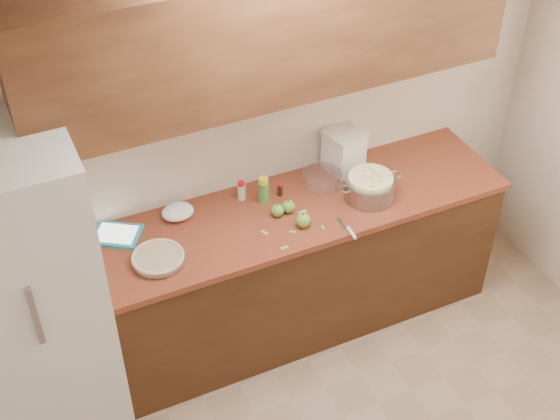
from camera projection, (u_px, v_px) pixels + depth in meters
name	position (u px, v px, depth m)	size (l,w,h in m)	color
room_shell	(440.00, 351.00, 3.13)	(3.60, 3.60, 3.60)	#A08167
counter_run	(284.00, 269.00, 4.69)	(2.64, 0.68, 0.92)	#462613
upper_cabinets	(272.00, 32.00, 3.85)	(2.60, 0.34, 0.70)	brown
fridge	(29.00, 294.00, 3.92)	(0.70, 0.70, 1.80)	silver
pie	(158.00, 258.00, 4.06)	(0.29, 0.29, 0.05)	silver
colander	(370.00, 187.00, 4.45)	(0.39, 0.29, 0.15)	gray
flour_canister	(344.00, 150.00, 4.63)	(0.25, 0.25, 0.26)	white
tablet	(116.00, 235.00, 4.23)	(0.32, 0.30, 0.02)	teal
paring_knife	(350.00, 231.00, 4.25)	(0.03, 0.21, 0.02)	gray
lemon_bottle	(263.00, 190.00, 4.41)	(0.06, 0.06, 0.17)	#4C8C38
cinnamon_shaker	(241.00, 191.00, 4.45)	(0.05, 0.05, 0.12)	beige
vanilla_bottle	(280.00, 190.00, 4.48)	(0.03, 0.03, 0.08)	black
mixing_bowl	(322.00, 178.00, 4.55)	(0.23, 0.23, 0.09)	silver
paper_towel	(178.00, 212.00, 4.33)	(0.18, 0.15, 0.08)	white
apple_left	(277.00, 210.00, 4.34)	(0.07, 0.07, 0.09)	#629832
apple_center	(288.00, 207.00, 4.37)	(0.08, 0.08, 0.09)	#629832
apple_front	(303.00, 220.00, 4.27)	(0.08, 0.08, 0.10)	#629832
peel_a	(293.00, 232.00, 4.26)	(0.03, 0.01, 0.00)	#8DAE54
peel_b	(265.00, 233.00, 4.25)	(0.05, 0.02, 0.00)	#8DAE54
peel_c	(323.00, 227.00, 4.29)	(0.03, 0.01, 0.00)	#8DAE54
peel_d	(285.00, 248.00, 4.16)	(0.04, 0.02, 0.00)	#8DAE54
peel_e	(303.00, 212.00, 4.39)	(0.05, 0.02, 0.00)	#8DAE54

